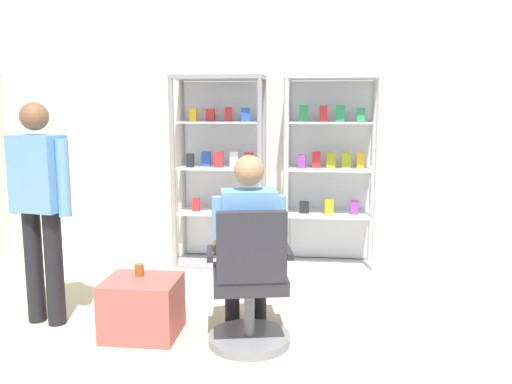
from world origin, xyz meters
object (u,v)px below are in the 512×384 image
Objects in this scene: standing_customer at (40,200)px; seated_shopkeeper at (248,238)px; storage_crate at (142,307)px; tea_glass at (139,270)px; display_cabinet_left at (221,170)px; display_cabinet_right at (330,172)px; office_chair at (250,291)px.

seated_shopkeeper is at bearing -2.95° from standing_customer.
tea_glass is at bearing 118.11° from storage_crate.
display_cabinet_left is 1.10m from display_cabinet_right.
seated_shopkeeper is at bearing -108.77° from display_cabinet_right.
office_chair is at bearing -7.66° from storage_crate.
display_cabinet_left is at bearing 80.94° from tea_glass.
seated_shopkeeper is (0.51, -1.75, -0.25)m from display_cabinet_left.
display_cabinet_right is 1.47× the size of seated_shopkeeper.
standing_customer is (-1.53, 0.08, 0.22)m from seated_shopkeeper.
seated_shopkeeper is at bearing 4.29° from storage_crate.
seated_shopkeeper is 0.79× the size of standing_customer.
storage_crate is at bearing -61.89° from tea_glass.
storage_crate is at bearing -126.58° from display_cabinet_right.
seated_shopkeeper is 2.53× the size of storage_crate.
seated_shopkeeper is 14.45× the size of tea_glass.
display_cabinet_left reaches higher than storage_crate.
tea_glass is at bearing 167.86° from office_chair.
standing_customer is at bearing 171.31° from office_chair.
tea_glass is (-0.81, 0.18, 0.06)m from office_chair.
storage_crate is 0.26m from tea_glass.
seated_shopkeeper is (-0.03, 0.16, 0.32)m from office_chair.
seated_shopkeeper reaches higher than storage_crate.
office_chair is (-0.56, -1.91, -0.57)m from display_cabinet_right.
display_cabinet_right reaches higher than office_chair.
display_cabinet_left is at bearing 106.14° from seated_shopkeeper.
display_cabinet_left is 1.84m from seated_shopkeeper.
standing_customer is (-2.12, -1.67, -0.03)m from display_cabinet_right.
office_chair is at bearing -8.69° from standing_customer.
seated_shopkeeper is 1.55m from standing_customer.
display_cabinet_right is 3.73× the size of storage_crate.
display_cabinet_right is 2.27m from tea_glass.
tea_glass is (-0.04, 0.07, 0.25)m from storage_crate.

